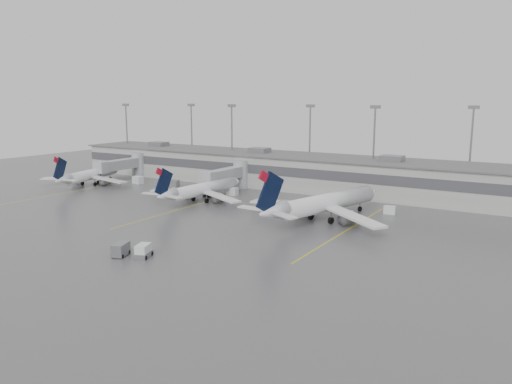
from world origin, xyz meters
The scene contains 18 objects.
ground centered at (0.00, 0.00, 0.00)m, with size 260.00×260.00×0.00m, color #565659.
terminal centered at (-0.01, 57.98, 4.17)m, with size 152.00×17.00×9.45m.
light_masts centered at (0.00, 63.75, 12.03)m, with size 142.40×8.00×20.60m.
jet_bridge_left centered at (-55.50, 45.72, 3.87)m, with size 4.00×17.20×7.00m.
jet_bridge_right centered at (-20.50, 45.72, 3.87)m, with size 4.00×17.20×7.00m.
stand_markings centered at (0.00, 24.00, 0.01)m, with size 105.25×40.00×0.01m.
jet_far_left centered at (-55.96, 32.55, 2.76)m, with size 23.69×26.90×8.88m.
jet_mid_left centered at (-18.46, 30.94, 2.77)m, with size 24.55×27.57×8.91m.
jet_mid_right centered at (11.30, 28.46, 3.40)m, with size 29.09×33.04×10.93m.
baggage_tug centered at (-1.68, -4.32, 0.73)m, with size 2.67×3.34×1.88m.
baggage_cart centered at (-4.88, -5.52, 0.97)m, with size 2.53×3.29×1.87m.
gse_uld_a centered at (-47.16, 40.96, 0.96)m, with size 2.71×1.81×1.92m, color white.
gse_uld_b centered at (-16.86, 40.59, 0.88)m, with size 2.48×1.66×1.76m, color white.
gse_uld_c centered at (20.08, 40.54, 0.78)m, with size 2.20×1.47×1.56m, color white.
gse_loader centered at (-34.24, 40.38, 0.99)m, with size 1.98×3.17×1.98m, color slate.
cone_a centered at (-49.43, 36.87, 0.32)m, with size 0.40×0.40×0.64m, color red.
cone_b centered at (-28.07, 30.63, 0.34)m, with size 0.43×0.43×0.68m, color red.
cone_c centered at (12.02, 39.01, 0.30)m, with size 0.38×0.38×0.60m, color red.
Camera 1 is at (47.06, -53.70, 22.02)m, focal length 35.00 mm.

